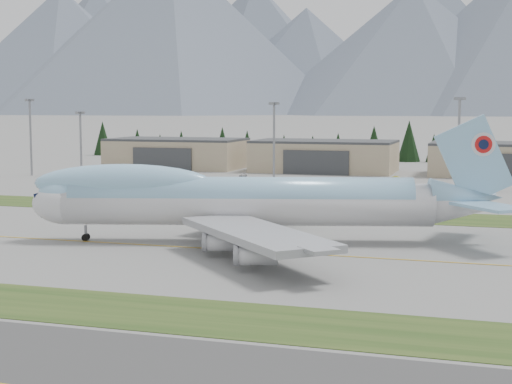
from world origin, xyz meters
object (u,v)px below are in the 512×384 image
(hangar_left, at_px, (177,153))
(hangar_right, at_px, (507,159))
(service_vehicle_a, at_px, (243,177))
(hangar_center, at_px, (324,156))
(service_vehicle_b, at_px, (397,181))
(boeing_747_freighter, at_px, (243,200))

(hangar_left, height_order, hangar_right, same)
(hangar_right, relative_size, service_vehicle_a, 13.97)
(hangar_left, bearing_deg, hangar_center, 0.00)
(service_vehicle_a, xyz_separation_m, service_vehicle_b, (48.82, 1.44, 0.00))
(boeing_747_freighter, bearing_deg, hangar_right, 58.42)
(hangar_left, relative_size, service_vehicle_b, 11.58)
(hangar_left, height_order, service_vehicle_b, hangar_left)
(boeing_747_freighter, relative_size, service_vehicle_b, 19.41)
(hangar_left, distance_m, service_vehicle_b, 87.31)
(boeing_747_freighter, xyz_separation_m, hangar_right, (42.69, 142.24, -1.59))
(boeing_747_freighter, relative_size, hangar_center, 1.68)
(hangar_right, distance_m, service_vehicle_b, 41.17)
(hangar_center, distance_m, service_vehicle_a, 34.45)
(hangar_left, distance_m, hangar_right, 115.00)
(hangar_center, bearing_deg, hangar_right, 0.00)
(hangar_right, xyz_separation_m, service_vehicle_a, (-80.54, -27.12, -5.39))
(boeing_747_freighter, bearing_deg, service_vehicle_b, 69.75)
(hangar_right, bearing_deg, hangar_center, 180.00)
(service_vehicle_b, bearing_deg, hangar_right, -55.67)
(hangar_left, distance_m, service_vehicle_a, 44.18)
(boeing_747_freighter, bearing_deg, hangar_center, 82.06)
(hangar_center, relative_size, hangar_right, 1.00)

